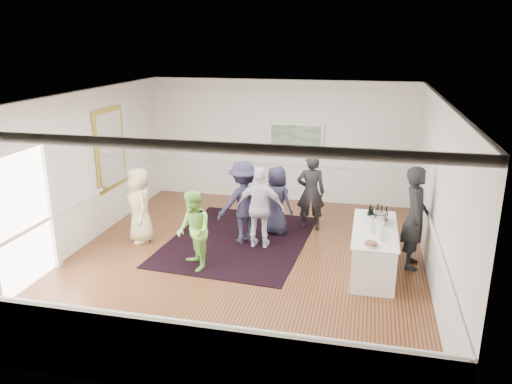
% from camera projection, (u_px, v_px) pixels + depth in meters
% --- Properties ---
extents(floor, '(8.00, 8.00, 0.00)m').
position_uv_depth(floor, '(244.00, 259.00, 9.91)').
color(floor, brown).
rests_on(floor, ground).
extents(ceiling, '(7.00, 8.00, 0.02)m').
position_uv_depth(ceiling, '(243.00, 96.00, 8.96)').
color(ceiling, white).
rests_on(ceiling, wall_back).
extents(wall_left, '(0.02, 8.00, 3.20)m').
position_uv_depth(wall_left, '(78.00, 171.00, 10.18)').
color(wall_left, white).
rests_on(wall_left, floor).
extents(wall_right, '(0.02, 8.00, 3.20)m').
position_uv_depth(wall_right, '(438.00, 194.00, 8.68)').
color(wall_right, white).
rests_on(wall_right, floor).
extents(wall_back, '(7.00, 0.02, 3.20)m').
position_uv_depth(wall_back, '(281.00, 141.00, 13.15)').
color(wall_back, white).
rests_on(wall_back, floor).
extents(wall_front, '(7.00, 0.02, 3.20)m').
position_uv_depth(wall_front, '(158.00, 276.00, 5.71)').
color(wall_front, white).
rests_on(wall_front, floor).
extents(wainscoting, '(7.00, 8.00, 1.00)m').
position_uv_depth(wainscoting, '(244.00, 236.00, 9.76)').
color(wainscoting, white).
rests_on(wainscoting, floor).
extents(mirror, '(0.05, 1.25, 1.85)m').
position_uv_depth(mirror, '(111.00, 149.00, 11.32)').
color(mirror, gold).
rests_on(mirror, wall_left).
extents(doorway, '(0.10, 1.78, 2.56)m').
position_uv_depth(doorway, '(19.00, 210.00, 8.45)').
color(doorway, white).
rests_on(doorway, wall_left).
extents(landscape_painting, '(1.44, 0.06, 0.66)m').
position_uv_depth(landscape_painting, '(296.00, 135.00, 12.96)').
color(landscape_painting, white).
rests_on(landscape_painting, wall_back).
extents(area_rug, '(3.09, 3.91, 0.02)m').
position_uv_depth(area_rug, '(238.00, 240.00, 10.81)').
color(area_rug, black).
rests_on(area_rug, floor).
extents(serving_table, '(0.80, 2.10, 0.85)m').
position_uv_depth(serving_table, '(374.00, 250.00, 9.30)').
color(serving_table, white).
rests_on(serving_table, floor).
extents(bartender, '(0.51, 0.74, 1.97)m').
position_uv_depth(bartender, '(415.00, 218.00, 9.34)').
color(bartender, black).
rests_on(bartender, floor).
extents(guest_tan, '(0.90, 0.94, 1.62)m').
position_uv_depth(guest_tan, '(140.00, 205.00, 10.57)').
color(guest_tan, '#CFBC81').
rests_on(guest_tan, floor).
extents(guest_green, '(0.91, 0.95, 1.54)m').
position_uv_depth(guest_green, '(194.00, 231.00, 9.29)').
color(guest_green, '#88D053').
rests_on(guest_green, floor).
extents(guest_lilac, '(1.01, 0.43, 1.72)m').
position_uv_depth(guest_lilac, '(260.00, 208.00, 10.26)').
color(guest_lilac, silver).
rests_on(guest_lilac, floor).
extents(guest_dark_a, '(1.31, 1.23, 1.78)m').
position_uv_depth(guest_dark_a, '(244.00, 202.00, 10.50)').
color(guest_dark_a, '#1F1F33').
rests_on(guest_dark_a, floor).
extents(guest_dark_b, '(0.70, 0.51, 1.75)m').
position_uv_depth(guest_dark_b, '(311.00, 192.00, 11.23)').
color(guest_dark_b, black).
rests_on(guest_dark_b, floor).
extents(guest_navy, '(0.89, 0.76, 1.54)m').
position_uv_depth(guest_navy, '(276.00, 200.00, 11.02)').
color(guest_navy, '#1F1F33').
rests_on(guest_navy, floor).
extents(wine_bottles, '(0.39, 0.29, 0.31)m').
position_uv_depth(wine_bottles, '(376.00, 213.00, 9.54)').
color(wine_bottles, black).
rests_on(wine_bottles, serving_table).
extents(juice_pitchers, '(0.33, 0.59, 0.24)m').
position_uv_depth(juice_pitchers, '(375.00, 228.00, 8.89)').
color(juice_pitchers, '#72A83C').
rests_on(juice_pitchers, serving_table).
extents(ice_bucket, '(0.26, 0.26, 0.24)m').
position_uv_depth(ice_bucket, '(380.00, 219.00, 9.33)').
color(ice_bucket, silver).
rests_on(ice_bucket, serving_table).
extents(nut_bowl, '(0.24, 0.24, 0.08)m').
position_uv_depth(nut_bowl, '(371.00, 244.00, 8.38)').
color(nut_bowl, white).
rests_on(nut_bowl, serving_table).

